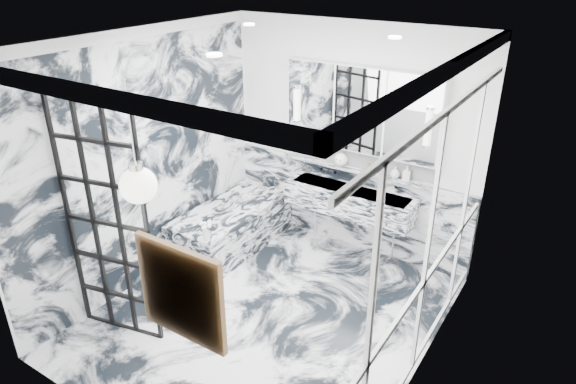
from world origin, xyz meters
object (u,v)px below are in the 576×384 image
Objects in this scene: crittall_door at (107,223)px; mirror_cabinet at (361,110)px; bathtub at (232,227)px; trough_sink at (350,200)px.

crittall_door reaches higher than mirror_cabinet.
crittall_door is at bearing -87.98° from bathtub.
trough_sink is 1.10m from mirror_cabinet.
mirror_cabinet is (1.26, 2.68, 0.62)m from crittall_door.
trough_sink is 0.84× the size of mirror_cabinet.
bathtub is at bearing -153.52° from trough_sink.
trough_sink is 1.55m from bathtub.
trough_sink is at bearing -90.00° from mirror_cabinet.
bathtub is at bearing -147.94° from mirror_cabinet.
mirror_cabinet is at bearing 32.06° from bathtub.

